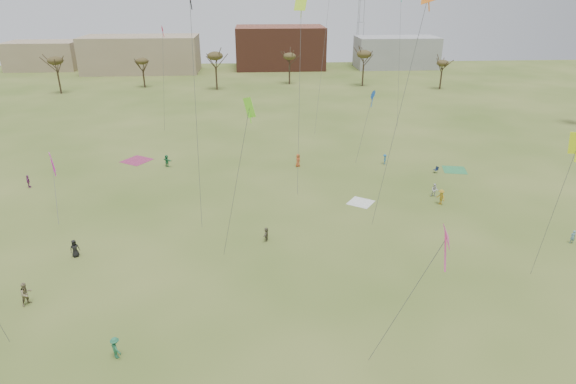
{
  "coord_description": "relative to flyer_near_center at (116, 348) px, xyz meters",
  "views": [
    {
      "loc": [
        -2.84,
        -29.47,
        23.53
      ],
      "look_at": [
        0.0,
        12.0,
        5.5
      ],
      "focal_mm": 30.01,
      "sensor_mm": 36.0,
      "label": 1
    }
  ],
  "objects": [
    {
      "name": "blanket_plum",
      "position": [
        -7.45,
        40.54,
        -0.82
      ],
      "size": [
        4.87,
        4.87,
        0.03
      ],
      "primitive_type": "cube",
      "rotation": [
        0.0,
        0.0,
        0.99
      ],
      "color": "#962E57",
      "rests_on": "ground"
    },
    {
      "name": "kites_aloft",
      "position": [
        14.57,
        30.74,
        19.5
      ],
      "size": [
        46.62,
        58.54,
        25.33
      ],
      "color": "red",
      "rests_on": "ground"
    },
    {
      "name": "camp_chair_right",
      "position": [
        34.03,
        32.81,
        -0.56
      ],
      "size": [
        0.7,
        0.67,
        0.87
      ],
      "rotation": [
        0.0,
        0.0,
        5.11
      ],
      "color": "#131F36",
      "rests_on": "ground"
    },
    {
      "name": "flyer_far_a",
      "position": [
        -2.62,
        37.77,
        0.03
      ],
      "size": [
        1.55,
        1.37,
        1.7
      ],
      "primitive_type": "imported",
      "rotation": [
        0.0,
        0.0,
        2.47
      ],
      "color": "#2B834F",
      "rests_on": "ground"
    },
    {
      "name": "building_grey",
      "position": [
        52.77,
        120.99,
        3.68
      ],
      "size": [
        24.0,
        12.0,
        9.0
      ],
      "primitive_type": "cube",
      "color": "gray",
      "rests_on": "ground"
    },
    {
      "name": "flyer_mid_a",
      "position": [
        -7.26,
        13.81,
        0.04
      ],
      "size": [
        1.01,
        0.92,
        1.73
      ],
      "primitive_type": "imported",
      "rotation": [
        0.0,
        0.0,
        0.57
      ],
      "color": "black",
      "rests_on": "ground"
    },
    {
      "name": "building_tan",
      "position": [
        -22.23,
        117.99,
        4.18
      ],
      "size": [
        32.0,
        14.0,
        10.0
      ],
      "primitive_type": "cube",
      "color": "#937F60",
      "rests_on": "ground"
    },
    {
      "name": "blanket_cream",
      "position": [
        21.93,
        23.94,
        -0.82
      ],
      "size": [
        3.64,
        3.64,
        0.03
      ],
      "primitive_type": "cube",
      "rotation": [
        0.0,
        0.0,
        0.96
      ],
      "color": "white",
      "rests_on": "ground"
    },
    {
      "name": "flyer_near_center",
      "position": [
        0.0,
        0.0,
        0.0
      ],
      "size": [
        1.16,
        1.2,
        1.64
      ],
      "primitive_type": "imported",
      "rotation": [
        0.0,
        0.0,
        2.3
      ],
      "color": "#246C45",
      "rests_on": "ground"
    },
    {
      "name": "spectator_fore_b",
      "position": [
        -8.6,
        6.58,
        0.17
      ],
      "size": [
        1.16,
        1.22,
        1.98
      ],
      "primitive_type": "imported",
      "rotation": [
        0.0,
        0.0,
        0.97
      ],
      "color": "#837653",
      "rests_on": "ground"
    },
    {
      "name": "spectator_mid_e",
      "position": [
        31.09,
        25.11,
        -0.02
      ],
      "size": [
        0.94,
        0.83,
        1.61
      ],
      "primitive_type": "imported",
      "rotation": [
        0.0,
        0.0,
        5.96
      ],
      "color": "silver",
      "rests_on": "ground"
    },
    {
      "name": "blanket_olive",
      "position": [
        37.03,
        33.67,
        -0.82
      ],
      "size": [
        3.64,
        3.64,
        0.03
      ],
      "primitive_type": "cube",
      "rotation": [
        0.0,
        0.0,
        2.92
      ],
      "color": "#31884B",
      "rests_on": "ground"
    },
    {
      "name": "building_brick",
      "position": [
        17.77,
        122.99,
        5.18
      ],
      "size": [
        26.0,
        16.0,
        12.0
      ],
      "primitive_type": "cube",
      "color": "brown",
      "rests_on": "ground"
    },
    {
      "name": "spectator_fore_c",
      "position": [
        10.66,
        15.67,
        -0.11
      ],
      "size": [
        0.66,
        1.37,
        1.42
      ],
      "primitive_type": "imported",
      "rotation": [
        0.0,
        0.0,
        4.52
      ],
      "color": "brown",
      "rests_on": "ground"
    },
    {
      "name": "building_tan_west",
      "position": [
        -52.23,
        124.99,
        3.18
      ],
      "size": [
        20.0,
        12.0,
        8.0
      ],
      "primitive_type": "cube",
      "color": "#937F60",
      "rests_on": "ground"
    },
    {
      "name": "flyer_mid_b",
      "position": [
        31.03,
        22.89,
        0.09
      ],
      "size": [
        1.07,
        1.35,
        1.82
      ],
      "primitive_type": "imported",
      "rotation": [
        0.0,
        0.0,
        5.1
      ],
      "color": "#AE8620",
      "rests_on": "ground"
    },
    {
      "name": "flyer_far_c",
      "position": [
        27.99,
        36.72,
        -0.1
      ],
      "size": [
        0.73,
        1.03,
        1.44
      ],
      "primitive_type": "imported",
      "rotation": [
        0.0,
        0.0,
        4.48
      ],
      "color": "#1E5B8D",
      "rests_on": "ground"
    },
    {
      "name": "flyer_far_b",
      "position": [
        15.64,
        36.54,
        0.09
      ],
      "size": [
        0.96,
        1.07,
        1.83
      ],
      "primitive_type": "imported",
      "rotation": [
        0.0,
        0.0,
        1.03
      ],
      "color": "#C85522",
      "rests_on": "ground"
    },
    {
      "name": "tree_line",
      "position": [
        9.93,
        82.11,
        6.27
      ],
      "size": [
        117.44,
        49.32,
        8.91
      ],
      "color": "#3A2B1E",
      "rests_on": "ground"
    },
    {
      "name": "flyer_mid_c",
      "position": [
        40.72,
        13.1,
        -0.13
      ],
      "size": [
        0.52,
        0.35,
        1.39
      ],
      "primitive_type": "imported",
      "rotation": [
        0.0,
        0.0,
        3.18
      ],
      "color": "#6390A5",
      "rests_on": "ground"
    },
    {
      "name": "ground",
      "position": [
        12.77,
        2.99,
        -0.82
      ],
      "size": [
        260.0,
        260.0,
        0.0
      ],
      "primitive_type": "plane",
      "color": "#3E591B",
      "rests_on": "ground"
    },
    {
      "name": "spectator_mid_d",
      "position": [
        -18.72,
        31.34,
        -0.01
      ],
      "size": [
        0.66,
        1.03,
        1.63
      ],
      "primitive_type": "imported",
      "rotation": [
        0.0,
        0.0,
        1.87
      ],
      "color": "#8C3A7B",
      "rests_on": "ground"
    }
  ]
}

